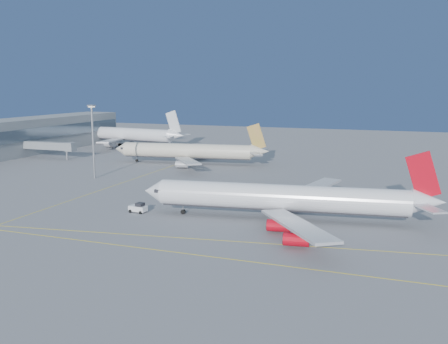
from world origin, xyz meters
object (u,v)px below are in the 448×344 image
at_px(airliner_virgin, 287,198).
at_px(airliner_etihad, 190,151).
at_px(pushback_tug, 138,208).
at_px(airliner_third, 127,134).
at_px(light_mast, 93,135).

relative_size(airliner_virgin, airliner_etihad, 1.09).
xyz_separation_m(airliner_virgin, airliner_etihad, (-52.19, 65.77, -0.10)).
bearing_deg(pushback_tug, airliner_third, 128.37).
bearing_deg(pushback_tug, airliner_etihad, 110.84).
bearing_deg(airliner_virgin, airliner_etihad, 121.00).
relative_size(airliner_virgin, light_mast, 2.83).
bearing_deg(airliner_virgin, pushback_tug, -178.51).
distance_m(airliner_etihad, airliner_third, 69.26).
height_order(airliner_third, light_mast, light_mast).
bearing_deg(airliner_virgin, light_mast, 150.42).
xyz_separation_m(airliner_virgin, pushback_tug, (-33.72, -5.30, -3.78)).
distance_m(airliner_virgin, light_mast, 74.46).
height_order(airliner_virgin, light_mast, light_mast).
distance_m(airliner_virgin, airliner_etihad, 83.96).
relative_size(pushback_tug, light_mast, 0.19).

